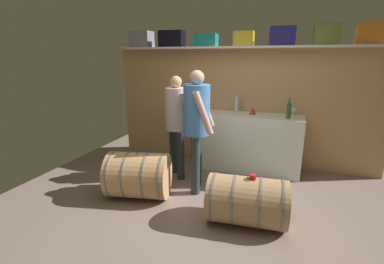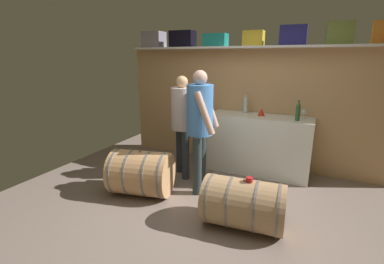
% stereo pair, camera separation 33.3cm
% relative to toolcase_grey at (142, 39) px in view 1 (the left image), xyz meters
% --- Properties ---
extents(ground_plane, '(5.73, 7.36, 0.02)m').
position_rel_toolcase_grey_xyz_m(ground_plane, '(1.80, -1.41, -2.15)').
color(ground_plane, gray).
extents(back_wall_panel, '(4.53, 0.10, 1.97)m').
position_rel_toolcase_grey_xyz_m(back_wall_panel, '(1.80, 0.15, -1.16)').
color(back_wall_panel, tan).
rests_on(back_wall_panel, ground).
extents(high_shelf_board, '(4.17, 0.40, 0.03)m').
position_rel_toolcase_grey_xyz_m(high_shelf_board, '(1.80, 0.00, -0.15)').
color(high_shelf_board, silver).
rests_on(high_shelf_board, back_wall_panel).
extents(toolcase_grey, '(0.38, 0.30, 0.28)m').
position_rel_toolcase_grey_xyz_m(toolcase_grey, '(0.00, 0.00, 0.00)').
color(toolcase_grey, gray).
rests_on(toolcase_grey, high_shelf_board).
extents(toolcase_black, '(0.43, 0.28, 0.27)m').
position_rel_toolcase_grey_xyz_m(toolcase_black, '(0.59, 0.00, -0.00)').
color(toolcase_black, black).
rests_on(toolcase_black, high_shelf_board).
extents(toolcase_teal, '(0.39, 0.27, 0.20)m').
position_rel_toolcase_grey_xyz_m(toolcase_teal, '(1.20, 0.00, -0.04)').
color(toolcase_teal, '#18817A').
rests_on(toolcase_teal, high_shelf_board).
extents(toolcase_yellow, '(0.31, 0.20, 0.23)m').
position_rel_toolcase_grey_xyz_m(toolcase_yellow, '(1.83, 0.00, -0.02)').
color(toolcase_yellow, yellow).
rests_on(toolcase_yellow, high_shelf_board).
extents(toolcase_navy, '(0.38, 0.31, 0.28)m').
position_rel_toolcase_grey_xyz_m(toolcase_navy, '(2.41, 0.00, 0.00)').
color(toolcase_navy, navy).
rests_on(toolcase_navy, high_shelf_board).
extents(toolcase_olive, '(0.35, 0.26, 0.30)m').
position_rel_toolcase_grey_xyz_m(toolcase_olive, '(3.01, 0.00, 0.01)').
color(toolcase_olive, olive).
rests_on(toolcase_olive, high_shelf_board).
extents(toolcase_orange, '(0.38, 0.26, 0.29)m').
position_rel_toolcase_grey_xyz_m(toolcase_orange, '(3.57, 0.00, 0.00)').
color(toolcase_orange, orange).
rests_on(toolcase_orange, high_shelf_board).
extents(work_cabinet, '(1.60, 0.54, 0.94)m').
position_rel_toolcase_grey_xyz_m(work_cabinet, '(2.05, -0.18, -1.67)').
color(work_cabinet, white).
rests_on(work_cabinet, ground).
extents(wine_bottle_clear, '(0.08, 0.08, 0.30)m').
position_rel_toolcase_grey_xyz_m(wine_bottle_clear, '(1.77, -0.04, -1.06)').
color(wine_bottle_clear, '#B7C5C1').
rests_on(wine_bottle_clear, work_cabinet).
extents(wine_bottle_green, '(0.06, 0.06, 0.30)m').
position_rel_toolcase_grey_xyz_m(wine_bottle_green, '(2.60, -0.28, -1.07)').
color(wine_bottle_green, '#2C5931').
rests_on(wine_bottle_green, work_cabinet).
extents(wine_glass, '(0.07, 0.07, 0.14)m').
position_rel_toolcase_grey_xyz_m(wine_glass, '(2.67, -0.11, -1.10)').
color(wine_glass, white).
rests_on(wine_glass, work_cabinet).
extents(red_funnel, '(0.11, 0.11, 0.12)m').
position_rel_toolcase_grey_xyz_m(red_funnel, '(2.05, -0.15, -1.14)').
color(red_funnel, red).
rests_on(red_funnel, work_cabinet).
extents(wine_barrel_near, '(0.92, 0.62, 0.57)m').
position_rel_toolcase_grey_xyz_m(wine_barrel_near, '(2.24, -1.77, -1.86)').
color(wine_barrel_near, tan).
rests_on(wine_barrel_near, ground).
extents(wine_barrel_far, '(0.91, 0.77, 0.63)m').
position_rel_toolcase_grey_xyz_m(wine_barrel_far, '(0.77, -1.62, -1.83)').
color(wine_barrel_far, tan).
rests_on(wine_barrel_far, ground).
extents(tasting_cup, '(0.07, 0.07, 0.05)m').
position_rel_toolcase_grey_xyz_m(tasting_cup, '(2.29, -1.77, -1.56)').
color(tasting_cup, red).
rests_on(tasting_cup, wine_barrel_near).
extents(winemaker_pouring, '(0.47, 0.54, 1.68)m').
position_rel_toolcase_grey_xyz_m(winemaker_pouring, '(1.43, -1.15, -1.11)').
color(winemaker_pouring, '#283436').
rests_on(winemaker_pouring, ground).
extents(visitor_tasting, '(0.47, 0.46, 1.57)m').
position_rel_toolcase_grey_xyz_m(visitor_tasting, '(1.00, -0.82, -1.17)').
color(visitor_tasting, '#2B333A').
rests_on(visitor_tasting, ground).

